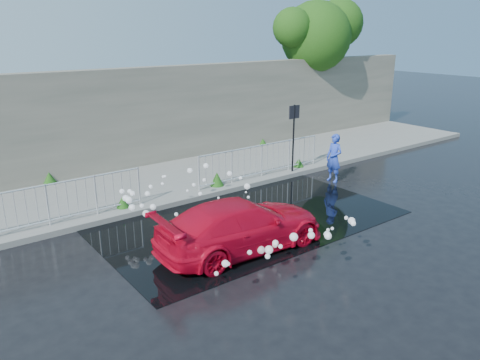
# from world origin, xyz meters

# --- Properties ---
(ground) EXTENTS (90.00, 90.00, 0.00)m
(ground) POSITION_xyz_m (0.00, 0.00, 0.00)
(ground) COLOR black
(ground) RESTS_ON ground
(pavement) EXTENTS (30.00, 4.00, 0.15)m
(pavement) POSITION_xyz_m (0.00, 5.00, 0.07)
(pavement) COLOR slate
(pavement) RESTS_ON ground
(curb) EXTENTS (30.00, 0.25, 0.16)m
(curb) POSITION_xyz_m (0.00, 3.00, 0.08)
(curb) COLOR slate
(curb) RESTS_ON ground
(retaining_wall) EXTENTS (30.00, 0.60, 3.50)m
(retaining_wall) POSITION_xyz_m (0.00, 7.20, 1.90)
(retaining_wall) COLOR #5D5A4E
(retaining_wall) RESTS_ON pavement
(puddle) EXTENTS (8.00, 5.00, 0.01)m
(puddle) POSITION_xyz_m (0.50, 1.00, 0.01)
(puddle) COLOR black
(puddle) RESTS_ON ground
(sign_post) EXTENTS (0.45, 0.06, 2.50)m
(sign_post) POSITION_xyz_m (4.20, 3.10, 1.72)
(sign_post) COLOR black
(sign_post) RESTS_ON ground
(tree) EXTENTS (5.00, 3.22, 6.34)m
(tree) POSITION_xyz_m (9.70, 7.41, 4.75)
(tree) COLOR #332114
(tree) RESTS_ON ground
(railing_left) EXTENTS (5.05, 0.05, 1.10)m
(railing_left) POSITION_xyz_m (-4.00, 3.35, 0.74)
(railing_left) COLOR silver
(railing_left) RESTS_ON pavement
(railing_right) EXTENTS (5.05, 0.05, 1.10)m
(railing_right) POSITION_xyz_m (3.00, 3.35, 0.74)
(railing_right) COLOR silver
(railing_right) RESTS_ON pavement
(weeds) EXTENTS (12.17, 3.93, 0.44)m
(weeds) POSITION_xyz_m (-0.30, 4.42, 0.33)
(weeds) COLOR #1F4913
(weeds) RESTS_ON pavement
(water_spray) EXTENTS (3.66, 5.64, 1.04)m
(water_spray) POSITION_xyz_m (-0.92, 0.32, 0.71)
(water_spray) COLOR white
(water_spray) RESTS_ON ground
(red_car) EXTENTS (4.20, 1.86, 1.20)m
(red_car) POSITION_xyz_m (-0.74, -0.44, 0.60)
(red_car) COLOR red
(red_car) RESTS_ON ground
(person) EXTENTS (0.42, 0.61, 1.62)m
(person) POSITION_xyz_m (4.86, 1.80, 0.81)
(person) COLOR blue
(person) RESTS_ON ground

